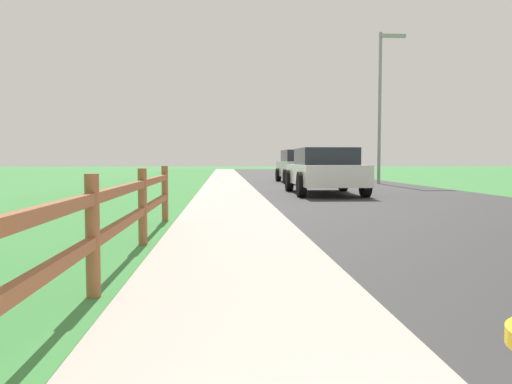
{
  "coord_description": "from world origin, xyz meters",
  "views": [
    {
      "loc": [
        -1.15,
        0.01,
        1.07
      ],
      "look_at": [
        -0.5,
        10.61,
        0.41
      ],
      "focal_mm": 36.93,
      "sensor_mm": 36.0,
      "label": 1
    }
  ],
  "objects": [
    {
      "name": "parked_suv_white",
      "position": [
        1.97,
        16.14,
        0.74
      ],
      "size": [
        2.07,
        4.61,
        1.42
      ],
      "color": "white",
      "rests_on": "ground"
    },
    {
      "name": "street_lamp",
      "position": [
        5.84,
        22.97,
        3.92
      ],
      "size": [
        1.17,
        0.2,
        6.63
      ],
      "color": "gray",
      "rests_on": "ground"
    },
    {
      "name": "road_asphalt",
      "position": [
        3.5,
        27.0,
        0.0
      ],
      "size": [
        7.0,
        66.0,
        0.01
      ],
      "primitive_type": "cube",
      "color": "#313131",
      "rests_on": "ground"
    },
    {
      "name": "parked_car_silver",
      "position": [
        2.49,
        24.51,
        0.77
      ],
      "size": [
        2.12,
        4.33,
        1.52
      ],
      "color": "#B7BABF",
      "rests_on": "ground"
    },
    {
      "name": "grass_verge",
      "position": [
        -4.5,
        27.0,
        0.01
      ],
      "size": [
        5.0,
        66.0,
        0.0
      ],
      "primitive_type": "cube",
      "color": "#3B803D",
      "rests_on": "ground"
    },
    {
      "name": "curb_concrete",
      "position": [
        -3.0,
        27.0,
        0.0
      ],
      "size": [
        6.0,
        66.0,
        0.01
      ],
      "primitive_type": "cube",
      "color": "#B6A398",
      "rests_on": "ground"
    },
    {
      "name": "ground_plane",
      "position": [
        0.0,
        25.0,
        0.0
      ],
      "size": [
        120.0,
        120.0,
        0.0
      ],
      "primitive_type": "plane",
      "color": "#3B803D"
    },
    {
      "name": "rail_fence",
      "position": [
        -2.16,
        4.08,
        0.56
      ],
      "size": [
        0.11,
        10.1,
        0.96
      ],
      "color": "brown",
      "rests_on": "ground"
    }
  ]
}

